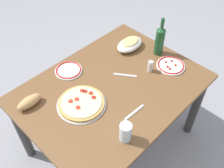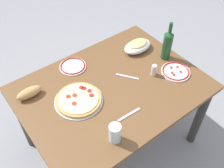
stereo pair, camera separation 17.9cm
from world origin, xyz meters
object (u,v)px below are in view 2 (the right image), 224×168
spice_shaker (154,70)px  pepperoni_pizza (79,100)px  wine_bottle (168,45)px  side_plate_near (73,66)px  side_plate_far (176,71)px  baked_pasta_dish (138,46)px  water_glass (115,133)px  bread_loaf (29,93)px  dining_table (112,97)px

spice_shaker → pepperoni_pizza: bearing=168.4°
wine_bottle → side_plate_near: (-0.63, 0.34, -0.12)m
pepperoni_pizza → side_plate_near: 0.34m
wine_bottle → side_plate_far: size_ratio=1.47×
side_plate_near → spice_shaker: size_ratio=2.29×
baked_pasta_dish → side_plate_near: (-0.52, 0.14, -0.03)m
pepperoni_pizza → wine_bottle: (0.77, -0.04, 0.11)m
water_glass → bread_loaf: bearing=112.1°
pepperoni_pizza → baked_pasta_dish: (0.66, 0.17, 0.03)m
wine_bottle → side_plate_far: wine_bottle is taller
bread_loaf → spice_shaker: 0.87m
pepperoni_pizza → side_plate_far: pepperoni_pizza is taller
pepperoni_pizza → water_glass: bearing=-88.4°
baked_pasta_dish → side_plate_far: (0.05, -0.37, -0.03)m
dining_table → spice_shaker: bearing=-14.9°
dining_table → side_plate_far: side_plate_far is taller
wine_bottle → side_plate_far: 0.21m
baked_pasta_dish → water_glass: size_ratio=1.88×
bread_loaf → dining_table: bearing=-28.7°
wine_bottle → water_glass: wine_bottle is taller
dining_table → pepperoni_pizza: pepperoni_pizza is taller
baked_pasta_dish → wine_bottle: wine_bottle is taller
side_plate_near → spice_shaker: 0.60m
dining_table → wine_bottle: bearing=-0.4°
pepperoni_pizza → side_plate_far: 0.74m
dining_table → side_plate_near: size_ratio=6.30×
wine_bottle → pepperoni_pizza: bearing=177.3°
pepperoni_pizza → side_plate_near: (0.14, 0.31, -0.01)m
wine_bottle → spice_shaker: (-0.20, -0.08, -0.08)m
dining_table → side_plate_near: (-0.11, 0.34, 0.12)m
dining_table → side_plate_near: side_plate_near is taller
pepperoni_pizza → wine_bottle: bearing=-2.7°
pepperoni_pizza → baked_pasta_dish: bearing=14.4°
pepperoni_pizza → side_plate_near: size_ratio=1.63×
side_plate_near → bread_loaf: bread_loaf is taller
side_plate_near → side_plate_far: bearing=-41.6°
pepperoni_pizza → side_plate_near: pepperoni_pizza is taller
side_plate_far → spice_shaker: 0.17m
baked_pasta_dish → wine_bottle: (0.11, -0.21, 0.09)m
side_plate_near → baked_pasta_dish: bearing=-14.9°
wine_bottle → water_glass: (-0.76, -0.34, -0.06)m
spice_shaker → dining_table: bearing=165.1°
side_plate_far → spice_shaker: (-0.15, 0.08, 0.03)m
dining_table → water_glass: (-0.24, -0.34, 0.17)m
dining_table → pepperoni_pizza: (-0.25, 0.03, 0.12)m
baked_pasta_dish → water_glass: (-0.65, -0.54, 0.02)m
side_plate_near → dining_table: bearing=-72.2°
wine_bottle → side_plate_far: bearing=-109.9°
side_plate_far → spice_shaker: spice_shaker is taller
bread_loaf → side_plate_far: bearing=-24.6°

